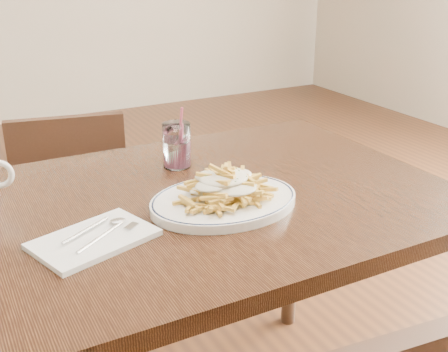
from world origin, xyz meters
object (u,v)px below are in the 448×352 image
loaded_fries (224,183)px  chair_far (73,205)px  table (187,229)px  water_glass (177,148)px  fries_plate (224,201)px

loaded_fries → chair_far: bearing=100.2°
chair_far → loaded_fries: loaded_fries is taller
table → loaded_fries: size_ratio=4.91×
water_glass → chair_far: bearing=105.6°
loaded_fries → fries_plate: bearing=180.0°
fries_plate → water_glass: (0.01, 0.27, 0.04)m
table → chair_far: size_ratio=1.53×
chair_far → water_glass: water_glass is taller
chair_far → table: bearing=-83.0°
table → fries_plate: size_ratio=3.00×
chair_far → fries_plate: bearing=-79.8°
table → fries_plate: (0.06, -0.08, 0.09)m
loaded_fries → water_glass: water_glass is taller
loaded_fries → water_glass: 0.27m
table → fries_plate: 0.13m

